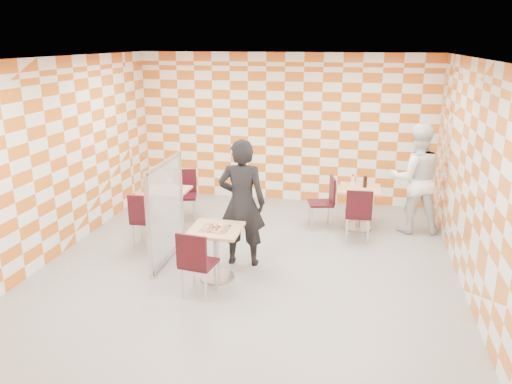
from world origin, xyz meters
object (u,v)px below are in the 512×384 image
(chair_second_front, at_px, (358,211))
(soda_bottle, at_px, (365,182))
(main_table, at_px, (216,244))
(second_table, at_px, (359,201))
(man_white, at_px, (416,179))
(chair_empty_near, at_px, (144,217))
(man_dark, at_px, (242,203))
(partition, at_px, (166,211))
(empty_table, at_px, (168,203))
(chair_second_side, at_px, (326,198))
(sport_bottle, at_px, (353,180))
(chair_main_front, at_px, (196,260))
(chair_empty_far, at_px, (185,190))

(chair_second_front, bearing_deg, soda_bottle, 83.01)
(main_table, relative_size, second_table, 1.00)
(chair_second_front, bearing_deg, man_white, 37.78)
(chair_empty_near, relative_size, man_dark, 0.49)
(chair_second_front, distance_m, partition, 3.11)
(chair_second_front, relative_size, chair_empty_near, 1.00)
(main_table, height_order, empty_table, same)
(chair_second_side, bearing_deg, chair_second_front, -46.33)
(chair_empty_near, bearing_deg, empty_table, 84.25)
(man_dark, height_order, soda_bottle, man_dark)
(main_table, xyz_separation_m, man_dark, (0.24, 0.56, 0.44))
(sport_bottle, bearing_deg, soda_bottle, -24.41)
(chair_empty_near, height_order, partition, partition)
(second_table, height_order, chair_main_front, chair_main_front)
(chair_empty_near, xyz_separation_m, soda_bottle, (3.42, 1.67, 0.31))
(man_dark, xyz_separation_m, man_white, (2.62, 1.89, -0.00))
(partition, bearing_deg, chair_empty_far, 101.11)
(main_table, xyz_separation_m, chair_empty_far, (-1.25, 2.28, 0.04))
(chair_second_side, relative_size, sport_bottle, 4.62)
(second_table, distance_m, man_dark, 2.53)
(man_white, bearing_deg, chair_second_side, -3.36)
(second_table, height_order, man_dark, man_dark)
(chair_empty_near, distance_m, man_white, 4.60)
(chair_empty_far, xyz_separation_m, sport_bottle, (3.06, 0.26, 0.29))
(main_table, height_order, chair_second_side, chair_second_side)
(chair_second_front, xyz_separation_m, sport_bottle, (-0.13, 0.82, 0.29))
(second_table, relative_size, man_dark, 0.39)
(main_table, xyz_separation_m, partition, (-0.89, 0.43, 0.28))
(chair_main_front, height_order, chair_second_front, same)
(chair_empty_far, distance_m, soda_bottle, 3.29)
(partition, xyz_separation_m, man_white, (3.75, 2.01, 0.16))
(sport_bottle, bearing_deg, empty_table, -163.02)
(chair_main_front, height_order, sport_bottle, sport_bottle)
(main_table, distance_m, man_dark, 0.75)
(partition, bearing_deg, sport_bottle, 38.00)
(man_dark, height_order, man_white, same)
(second_table, relative_size, chair_second_front, 0.81)
(chair_empty_near, height_order, man_white, man_white)
(chair_empty_near, xyz_separation_m, chair_empty_far, (0.15, 1.50, 0.00))
(man_dark, relative_size, sport_bottle, 9.52)
(chair_second_front, bearing_deg, chair_second_side, 133.67)
(soda_bottle, bearing_deg, partition, -145.37)
(empty_table, distance_m, chair_main_front, 2.51)
(sport_bottle, bearing_deg, chair_main_front, -121.10)
(chair_empty_far, xyz_separation_m, man_dark, (1.50, -1.72, 0.41))
(main_table, relative_size, chair_main_front, 0.81)
(second_table, relative_size, sport_bottle, 3.75)
(man_white, height_order, sport_bottle, man_white)
(chair_empty_far, bearing_deg, main_table, -61.16)
(main_table, bearing_deg, chair_empty_near, 151.19)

